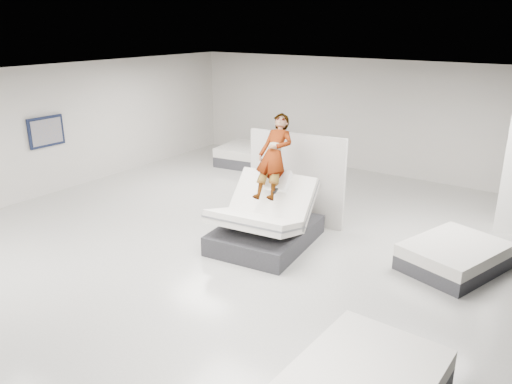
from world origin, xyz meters
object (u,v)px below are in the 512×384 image
flat_bed_right_far (454,256)px  divider_panel (296,179)px  wall_poster (46,132)px  remote (276,191)px  flat_bed_left_far (256,156)px  hero_bed (265,224)px  person (273,173)px

flat_bed_right_far → divider_panel: bearing=175.2°
wall_poster → remote: bearing=4.8°
flat_bed_left_far → wall_poster: (-2.75, -5.09, 1.31)m
hero_bed → person: person is taller
remote → flat_bed_right_far: 3.40m
hero_bed → remote: bearing=2.8°
remote → flat_bed_left_far: (-3.65, 4.55, -0.87)m
person → divider_panel: person is taller
divider_panel → flat_bed_right_far: divider_panel is taller
remote → person: bearing=122.2°
remote → divider_panel: divider_panel is taller
remote → divider_panel: bearing=97.5°
remote → flat_bed_right_far: size_ratio=0.07×
divider_panel → flat_bed_right_far: size_ratio=1.05×
flat_bed_right_far → wall_poster: wall_poster is taller
hero_bed → wall_poster: wall_poster is taller
remote → wall_poster: size_ratio=0.15×
wall_poster → flat_bed_left_far: bearing=61.6°
person → divider_panel: size_ratio=0.81×
remote → hero_bed: bearing=176.2°
flat_bed_right_far → person: bearing=-167.6°
hero_bed → flat_bed_right_far: hero_bed is taller
hero_bed → flat_bed_right_far: size_ratio=1.14×
hero_bed → divider_panel: divider_panel is taller
person → flat_bed_left_far: size_ratio=0.77×
person → wall_poster: bearing=-178.7°
divider_panel → wall_poster: 6.37m
divider_panel → person: bearing=-91.9°
divider_panel → wall_poster: (-6.05, -1.88, 0.61)m
divider_panel → wall_poster: wall_poster is taller
flat_bed_left_far → wall_poster: wall_poster is taller
person → wall_poster: size_ratio=1.86×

